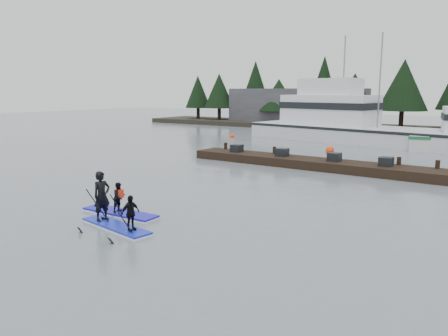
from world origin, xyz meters
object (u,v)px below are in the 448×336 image
Objects in this scene: fishing_boat_large at (345,132)px; paddleboard_solo at (120,205)px; floating_dock at (311,163)px; paddleboard_duo at (112,208)px.

paddleboard_solo is at bearing -77.55° from fishing_boat_large.
floating_dock is 15.14m from paddleboard_duo.
paddleboard_duo is (0.98, -1.22, 0.32)m from paddleboard_solo.
fishing_boat_large is 30.78m from paddleboard_duo.
paddleboard_solo is (1.37, -29.47, -0.49)m from fishing_boat_large.
paddleboard_solo is 1.02× the size of paddleboard_duo.
floating_dock is 14.01m from paddleboard_solo.
fishing_boat_large is 29.51m from paddleboard_solo.
fishing_boat_large is at bearing 90.62° from paddleboard_solo.
fishing_boat_large is at bearing 102.80° from floating_dock.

